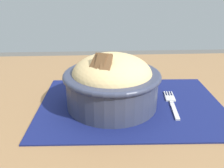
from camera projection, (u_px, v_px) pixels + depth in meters
The scene contains 4 objects.
table at pixel (142, 131), 0.57m from camera, with size 1.26×0.81×0.70m.
placemat at pixel (131, 105), 0.54m from camera, with size 0.41×0.29×0.00m, color #11194C.
bowl at pixel (112, 82), 0.52m from camera, with size 0.22×0.22×0.13m.
fork at pixel (172, 103), 0.54m from camera, with size 0.03×0.13×0.00m.
Camera 1 is at (-0.10, -0.48, 0.96)m, focal length 38.36 mm.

